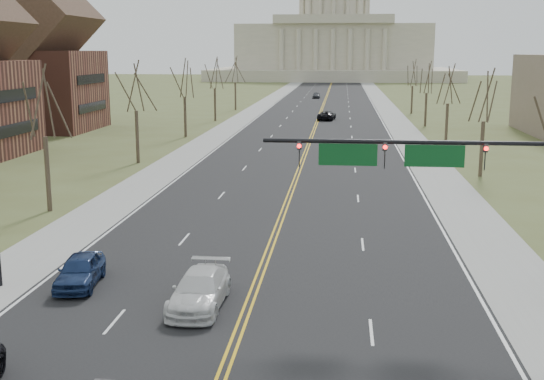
% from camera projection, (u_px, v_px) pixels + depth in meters
% --- Properties ---
extents(road, '(20.00, 380.00, 0.01)m').
position_uv_depth(road, '(322.00, 110.00, 123.70)').
color(road, black).
rests_on(road, ground).
extents(cross_road, '(120.00, 14.00, 0.01)m').
position_uv_depth(cross_road, '(223.00, 375.00, 22.33)').
color(cross_road, black).
rests_on(cross_road, ground).
extents(sidewalk_left, '(4.00, 380.00, 0.03)m').
position_uv_depth(sidewalk_left, '(256.00, 109.00, 124.90)').
color(sidewalk_left, gray).
rests_on(sidewalk_left, ground).
extents(sidewalk_right, '(4.00, 380.00, 0.03)m').
position_uv_depth(sidewalk_right, '(388.00, 110.00, 122.49)').
color(sidewalk_right, gray).
rests_on(sidewalk_right, ground).
extents(center_line, '(0.42, 380.00, 0.01)m').
position_uv_depth(center_line, '(322.00, 110.00, 123.70)').
color(center_line, gold).
rests_on(center_line, road).
extents(edge_line_left, '(0.15, 380.00, 0.01)m').
position_uv_depth(edge_line_left, '(268.00, 109.00, 124.68)').
color(edge_line_left, silver).
rests_on(edge_line_left, road).
extents(edge_line_right, '(0.15, 380.00, 0.01)m').
position_uv_depth(edge_line_right, '(376.00, 110.00, 122.71)').
color(edge_line_right, silver).
rests_on(edge_line_right, road).
extents(capitol, '(90.00, 60.00, 50.00)m').
position_uv_depth(capitol, '(334.00, 41.00, 257.23)').
color(capitol, beige).
rests_on(capitol, ground).
extents(signal_mast, '(12.12, 0.44, 7.20)m').
position_uv_depth(signal_mast, '(433.00, 168.00, 27.74)').
color(signal_mast, black).
rests_on(signal_mast, ground).
extents(tree_l_0, '(3.96, 3.96, 9.00)m').
position_uv_depth(tree_l_0, '(43.00, 106.00, 43.94)').
color(tree_l_0, '#3D2E24').
rests_on(tree_l_0, ground).
extents(tree_r_1, '(3.74, 3.74, 8.50)m').
position_uv_depth(tree_r_1, '(485.00, 99.00, 56.51)').
color(tree_r_1, '#3D2E24').
rests_on(tree_r_1, ground).
extents(tree_l_1, '(3.96, 3.96, 9.00)m').
position_uv_depth(tree_l_1, '(135.00, 89.00, 63.44)').
color(tree_l_1, '#3D2E24').
rests_on(tree_l_1, ground).
extents(tree_r_2, '(3.74, 3.74, 8.50)m').
position_uv_depth(tree_r_2, '(449.00, 87.00, 76.00)').
color(tree_r_2, '#3D2E24').
rests_on(tree_r_2, ground).
extents(tree_l_2, '(3.96, 3.96, 9.00)m').
position_uv_depth(tree_l_2, '(184.00, 80.00, 82.93)').
color(tree_l_2, '#3D2E24').
rests_on(tree_l_2, ground).
extents(tree_r_3, '(3.74, 3.74, 8.50)m').
position_uv_depth(tree_r_3, '(427.00, 79.00, 95.49)').
color(tree_r_3, '#3D2E24').
rests_on(tree_r_3, ground).
extents(tree_l_3, '(3.96, 3.96, 9.00)m').
position_uv_depth(tree_l_3, '(215.00, 75.00, 102.42)').
color(tree_l_3, '#3D2E24').
rests_on(tree_l_3, ground).
extents(tree_r_4, '(3.74, 3.74, 8.50)m').
position_uv_depth(tree_r_4, '(413.00, 75.00, 114.99)').
color(tree_r_4, '#3D2E24').
rests_on(tree_r_4, ground).
extents(tree_l_4, '(3.96, 3.96, 9.00)m').
position_uv_depth(tree_l_4, '(235.00, 71.00, 121.92)').
color(tree_l_4, '#3D2E24').
rests_on(tree_l_4, ground).
extents(bldg_left_far, '(17.10, 14.28, 23.25)m').
position_uv_depth(bldg_left_far, '(28.00, 58.00, 90.51)').
color(bldg_left_far, brown).
rests_on(bldg_left_far, ground).
extents(car_sb_inner_second, '(2.10, 5.05, 1.46)m').
position_uv_depth(car_sb_inner_second, '(200.00, 290.00, 28.16)').
color(car_sb_inner_second, silver).
rests_on(car_sb_inner_second, road).
extents(car_sb_outer_second, '(2.17, 4.35, 1.42)m').
position_uv_depth(car_sb_outer_second, '(80.00, 270.00, 30.69)').
color(car_sb_outer_second, navy).
rests_on(car_sb_outer_second, road).
extents(car_far_nb, '(3.00, 5.36, 1.42)m').
position_uv_depth(car_far_nb, '(327.00, 115.00, 105.21)').
color(car_far_nb, black).
rests_on(car_far_nb, road).
extents(car_far_sb, '(1.67, 4.11, 1.40)m').
position_uv_depth(car_far_sb, '(316.00, 95.00, 153.99)').
color(car_far_sb, '#484A4F').
rests_on(car_far_sb, road).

